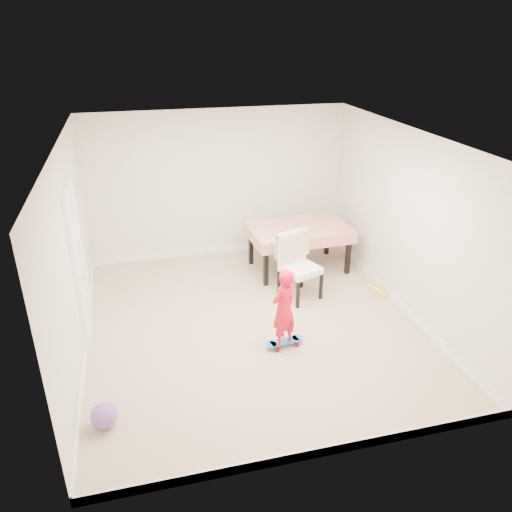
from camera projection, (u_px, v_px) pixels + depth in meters
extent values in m
plane|color=tan|center=(253.00, 323.00, 7.05)|extent=(5.00, 5.00, 0.00)
cube|color=white|center=(252.00, 140.00, 5.96)|extent=(4.50, 5.00, 0.04)
cube|color=beige|center=(218.00, 185.00, 8.68)|extent=(4.50, 0.04, 2.60)
cube|color=beige|center=(321.00, 347.00, 4.33)|extent=(4.50, 0.04, 2.60)
cube|color=beige|center=(73.00, 257.00, 6.01)|extent=(0.04, 5.00, 2.60)
cube|color=beige|center=(406.00, 224.00, 7.00)|extent=(0.04, 5.00, 2.60)
cube|color=white|center=(79.00, 266.00, 6.39)|extent=(0.11, 0.94, 2.11)
cube|color=white|center=(220.00, 250.00, 9.22)|extent=(4.50, 0.02, 0.12)
cube|color=white|center=(314.00, 453.00, 4.84)|extent=(4.50, 0.02, 0.12)
cube|color=white|center=(87.00, 342.00, 6.53)|extent=(0.02, 5.00, 0.12)
cube|color=white|center=(396.00, 300.00, 7.53)|extent=(0.02, 5.00, 0.12)
imported|color=red|center=(283.00, 311.00, 6.31)|extent=(0.48, 0.43, 1.09)
sphere|color=purple|center=(104.00, 416.00, 5.19)|extent=(0.28, 0.28, 0.28)
cylinder|color=yellow|center=(378.00, 291.00, 7.86)|extent=(0.15, 0.40, 0.06)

